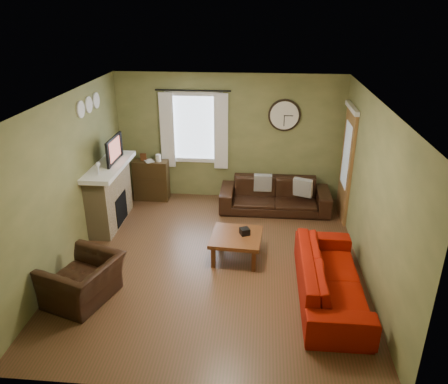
# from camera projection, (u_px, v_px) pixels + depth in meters

# --- Properties ---
(floor) EXTENTS (4.60, 5.20, 0.00)m
(floor) POSITION_uv_depth(u_px,v_px,m) (216.00, 261.00, 7.08)
(floor) COLOR #543621
(floor) RESTS_ON ground
(ceiling) EXTENTS (4.60, 5.20, 0.00)m
(ceiling) POSITION_uv_depth(u_px,v_px,m) (214.00, 101.00, 6.03)
(ceiling) COLOR white
(ceiling) RESTS_ON ground
(wall_left) EXTENTS (0.00, 5.20, 2.60)m
(wall_left) POSITION_uv_depth(u_px,v_px,m) (67.00, 182.00, 6.75)
(wall_left) COLOR olive
(wall_left) RESTS_ON ground
(wall_right) EXTENTS (0.00, 5.20, 2.60)m
(wall_right) POSITION_uv_depth(u_px,v_px,m) (371.00, 193.00, 6.37)
(wall_right) COLOR olive
(wall_right) RESTS_ON ground
(wall_back) EXTENTS (4.60, 0.00, 2.60)m
(wall_back) POSITION_uv_depth(u_px,v_px,m) (229.00, 138.00, 8.93)
(wall_back) COLOR olive
(wall_back) RESTS_ON ground
(wall_front) EXTENTS (4.60, 0.00, 2.60)m
(wall_front) POSITION_uv_depth(u_px,v_px,m) (185.00, 293.00, 4.19)
(wall_front) COLOR olive
(wall_front) RESTS_ON ground
(fireplace) EXTENTS (0.40, 1.40, 1.10)m
(fireplace) POSITION_uv_depth(u_px,v_px,m) (110.00, 196.00, 8.08)
(fireplace) COLOR tan
(fireplace) RESTS_ON floor
(firebox) EXTENTS (0.04, 0.60, 0.55)m
(firebox) POSITION_uv_depth(u_px,v_px,m) (121.00, 209.00, 8.17)
(firebox) COLOR black
(firebox) RESTS_ON fireplace
(mantel) EXTENTS (0.58, 1.60, 0.08)m
(mantel) POSITION_uv_depth(u_px,v_px,m) (108.00, 166.00, 7.84)
(mantel) COLOR white
(mantel) RESTS_ON fireplace
(tv) EXTENTS (0.08, 0.60, 0.35)m
(tv) POSITION_uv_depth(u_px,v_px,m) (110.00, 152.00, 7.89)
(tv) COLOR black
(tv) RESTS_ON mantel
(tv_screen) EXTENTS (0.02, 0.62, 0.36)m
(tv_screen) POSITION_uv_depth(u_px,v_px,m) (114.00, 150.00, 7.86)
(tv_screen) COLOR #994C3F
(tv_screen) RESTS_ON mantel
(medallion_left) EXTENTS (0.28, 0.28, 0.03)m
(medallion_left) POSITION_uv_depth(u_px,v_px,m) (81.00, 109.00, 7.09)
(medallion_left) COLOR white
(medallion_left) RESTS_ON wall_left
(medallion_mid) EXTENTS (0.28, 0.28, 0.03)m
(medallion_mid) POSITION_uv_depth(u_px,v_px,m) (89.00, 105.00, 7.41)
(medallion_mid) COLOR white
(medallion_mid) RESTS_ON wall_left
(medallion_right) EXTENTS (0.28, 0.28, 0.03)m
(medallion_right) POSITION_uv_depth(u_px,v_px,m) (96.00, 100.00, 7.73)
(medallion_right) COLOR white
(medallion_right) RESTS_ON wall_left
(window_pane) EXTENTS (1.00, 0.02, 1.30)m
(window_pane) POSITION_uv_depth(u_px,v_px,m) (195.00, 128.00, 8.89)
(window_pane) COLOR silver
(window_pane) RESTS_ON wall_back
(curtain_rod) EXTENTS (0.03, 0.03, 1.50)m
(curtain_rod) POSITION_uv_depth(u_px,v_px,m) (193.00, 90.00, 8.49)
(curtain_rod) COLOR black
(curtain_rod) RESTS_ON wall_back
(curtain_left) EXTENTS (0.28, 0.04, 1.55)m
(curtain_left) POSITION_uv_depth(u_px,v_px,m) (167.00, 131.00, 8.86)
(curtain_left) COLOR white
(curtain_left) RESTS_ON wall_back
(curtain_right) EXTENTS (0.28, 0.04, 1.55)m
(curtain_right) POSITION_uv_depth(u_px,v_px,m) (221.00, 132.00, 8.77)
(curtain_right) COLOR white
(curtain_right) RESTS_ON wall_back
(wall_clock) EXTENTS (0.64, 0.06, 0.64)m
(wall_clock) POSITION_uv_depth(u_px,v_px,m) (284.00, 115.00, 8.59)
(wall_clock) COLOR white
(wall_clock) RESTS_ON wall_back
(door) EXTENTS (0.05, 0.90, 2.10)m
(door) POSITION_uv_depth(u_px,v_px,m) (346.00, 165.00, 8.16)
(door) COLOR olive
(door) RESTS_ON floor
(bookshelf) EXTENTS (0.72, 0.31, 0.85)m
(bookshelf) POSITION_uv_depth(u_px,v_px,m) (151.00, 180.00, 9.13)
(bookshelf) COLOR #31220F
(bookshelf) RESTS_ON floor
(book) EXTENTS (0.26, 0.28, 0.02)m
(book) POSITION_uv_depth(u_px,v_px,m) (145.00, 157.00, 8.84)
(book) COLOR #562C14
(book) RESTS_ON bookshelf
(sofa_brown) EXTENTS (2.16, 0.84, 0.63)m
(sofa_brown) POSITION_uv_depth(u_px,v_px,m) (275.00, 195.00, 8.69)
(sofa_brown) COLOR black
(sofa_brown) RESTS_ON floor
(pillow_left) EXTENTS (0.38, 0.24, 0.36)m
(pillow_left) POSITION_uv_depth(u_px,v_px,m) (303.00, 187.00, 8.46)
(pillow_left) COLOR gray
(pillow_left) RESTS_ON sofa_brown
(pillow_right) EXTENTS (0.36, 0.11, 0.36)m
(pillow_right) POSITION_uv_depth(u_px,v_px,m) (263.00, 183.00, 8.68)
(pillow_right) COLOR gray
(pillow_right) RESTS_ON sofa_brown
(sofa_red) EXTENTS (0.86, 2.21, 0.64)m
(sofa_red) POSITION_uv_depth(u_px,v_px,m) (331.00, 278.00, 6.09)
(sofa_red) COLOR #860E02
(sofa_red) RESTS_ON floor
(armchair) EXTENTS (1.11, 1.19, 0.63)m
(armchair) POSITION_uv_depth(u_px,v_px,m) (83.00, 280.00, 6.05)
(armchair) COLOR black
(armchair) RESTS_ON floor
(coffee_table) EXTENTS (0.85, 0.85, 0.43)m
(coffee_table) POSITION_uv_depth(u_px,v_px,m) (236.00, 247.00, 7.07)
(coffee_table) COLOR #562C14
(coffee_table) RESTS_ON floor
(tissue_box) EXTENTS (0.19, 0.19, 0.11)m
(tissue_box) POSITION_uv_depth(u_px,v_px,m) (245.00, 236.00, 7.03)
(tissue_box) COLOR black
(tissue_box) RESTS_ON coffee_table
(wine_glass_a) EXTENTS (0.07, 0.07, 0.19)m
(wine_glass_a) POSITION_uv_depth(u_px,v_px,m) (98.00, 169.00, 7.33)
(wine_glass_a) COLOR white
(wine_glass_a) RESTS_ON mantel
(wine_glass_b) EXTENTS (0.07, 0.07, 0.21)m
(wine_glass_b) POSITION_uv_depth(u_px,v_px,m) (98.00, 168.00, 7.34)
(wine_glass_b) COLOR white
(wine_glass_b) RESTS_ON mantel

